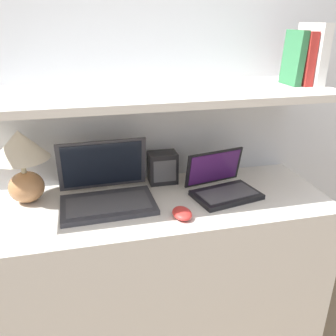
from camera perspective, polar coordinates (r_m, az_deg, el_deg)
name	(u,v)px	position (r m, az deg, el deg)	size (l,w,h in m)	color
wall_back	(143,83)	(1.62, -4.01, 13.40)	(6.00, 0.05, 2.40)	silver
desk	(160,278)	(1.67, -1.32, -17.20)	(1.40, 0.51, 0.78)	silver
back_riser	(148,209)	(1.78, -3.24, -6.52)	(1.40, 0.04, 1.19)	silver
shelf	(154,94)	(1.37, -2.21, 11.75)	(1.40, 0.46, 0.03)	silver
table_lamp	(22,158)	(1.49, -22.40, 1.42)	(0.22, 0.22, 0.30)	#B27A4C
laptop_large	(106,191)	(1.45, -9.87, -3.66)	(0.37, 0.29, 0.24)	#333338
laptop_small	(222,186)	(1.51, 8.72, -2.85)	(0.30, 0.26, 0.17)	black
computer_mouse	(182,213)	(1.34, 2.27, -7.27)	(0.08, 0.10, 0.03)	red
router_box	(163,168)	(1.59, -0.86, 0.07)	(0.13, 0.09, 0.14)	black
book_white	(312,54)	(1.61, 22.06, 16.55)	(0.04, 0.18, 0.24)	silver
book_red	(302,58)	(1.59, 20.70, 16.12)	(0.03, 0.14, 0.21)	#A82823
book_green	(294,58)	(1.57, 19.50, 16.30)	(0.04, 0.13, 0.21)	#2D7042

